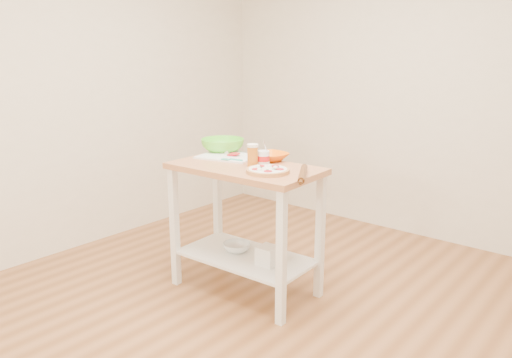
{
  "coord_description": "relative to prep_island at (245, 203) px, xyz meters",
  "views": [
    {
      "loc": [
        1.78,
        -2.02,
        1.63
      ],
      "look_at": [
        -0.28,
        0.44,
        0.81
      ],
      "focal_mm": 35.0,
      "sensor_mm": 36.0,
      "label": 1
    }
  ],
  "objects": [
    {
      "name": "room_shell",
      "position": [
        0.35,
        -0.41,
        0.71
      ],
      "size": [
        4.04,
        4.54,
        2.74
      ],
      "color": "#9A6238",
      "rests_on": "ground"
    },
    {
      "name": "prep_island",
      "position": [
        0.0,
        0.0,
        0.0
      ],
      "size": [
        1.03,
        0.59,
        0.9
      ],
      "rotation": [
        0.0,
        0.0,
        0.05
      ],
      "color": "#BF7C4E",
      "rests_on": "ground"
    },
    {
      "name": "pizza",
      "position": [
        0.24,
        -0.06,
        0.28
      ],
      "size": [
        0.27,
        0.27,
        0.04
      ],
      "rotation": [
        0.0,
        0.0,
        0.11
      ],
      "color": "tan",
      "rests_on": "prep_island"
    },
    {
      "name": "cutting_board",
      "position": [
        -0.27,
        0.13,
        0.27
      ],
      "size": [
        0.46,
        0.39,
        0.04
      ],
      "rotation": [
        0.0,
        0.0,
        0.24
      ],
      "color": "white",
      "rests_on": "prep_island"
    },
    {
      "name": "spatula",
      "position": [
        -0.15,
        0.03,
        0.28
      ],
      "size": [
        0.15,
        0.07,
        0.01
      ],
      "rotation": [
        0.0,
        0.0,
        0.14
      ],
      "color": "teal",
      "rests_on": "cutting_board"
    },
    {
      "name": "knife",
      "position": [
        -0.41,
        0.25,
        0.28
      ],
      "size": [
        0.27,
        0.07,
        0.01
      ],
      "rotation": [
        0.0,
        0.0,
        0.15
      ],
      "color": "silver",
      "rests_on": "cutting_board"
    },
    {
      "name": "orange_bowl",
      "position": [
        0.03,
        0.23,
        0.29
      ],
      "size": [
        0.27,
        0.27,
        0.06
      ],
      "primitive_type": "imported",
      "rotation": [
        0.0,
        0.0,
        -0.19
      ],
      "color": "orange",
      "rests_on": "prep_island"
    },
    {
      "name": "green_bowl",
      "position": [
        -0.43,
        0.24,
        0.31
      ],
      "size": [
        0.35,
        0.35,
        0.1
      ],
      "primitive_type": "imported",
      "rotation": [
        0.0,
        0.0,
        0.1
      ],
      "color": "#63DC33",
      "rests_on": "prep_island"
    },
    {
      "name": "beer_pint",
      "position": [
        0.05,
        0.01,
        0.34
      ],
      "size": [
        0.07,
        0.07,
        0.15
      ],
      "color": "#BE681A",
      "rests_on": "prep_island"
    },
    {
      "name": "yogurt_tub",
      "position": [
        0.09,
        0.08,
        0.31
      ],
      "size": [
        0.08,
        0.08,
        0.18
      ],
      "color": "white",
      "rests_on": "prep_island"
    },
    {
      "name": "rolling_pin",
      "position": [
        0.48,
        -0.02,
        0.28
      ],
      "size": [
        0.22,
        0.32,
        0.04
      ],
      "primitive_type": "cylinder",
      "rotation": [
        1.57,
        0.0,
        0.55
      ],
      "color": "#5D3315",
      "rests_on": "prep_island"
    },
    {
      "name": "shelf_glass_bowl",
      "position": [
        -0.09,
        0.02,
        -0.35
      ],
      "size": [
        0.21,
        0.21,
        0.06
      ],
      "primitive_type": "imported",
      "rotation": [
        0.0,
        0.0,
        0.1
      ],
      "color": "silver",
      "rests_on": "prep_island"
    },
    {
      "name": "shelf_bin",
      "position": [
        0.22,
        -0.02,
        -0.32
      ],
      "size": [
        0.13,
        0.13,
        0.13
      ],
      "primitive_type": "cube",
      "rotation": [
        0.0,
        0.0,
        0.05
      ],
      "color": "white",
      "rests_on": "prep_island"
    }
  ]
}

